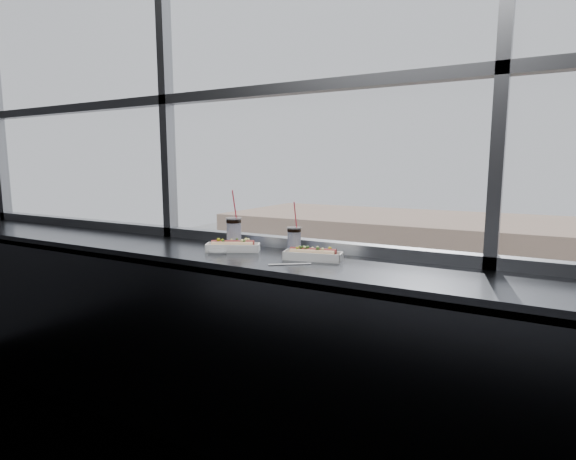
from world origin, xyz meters
The scene contains 24 objects.
wall_back_lower centered at (0.00, 1.50, 0.55)m, with size 6.00×6.00×0.00m, color black.
window_glass centered at (0.00, 1.52, 2.30)m, with size 6.00×6.00×0.00m, color silver.
window_mullions centered at (0.00, 1.50, 2.30)m, with size 6.00×0.08×2.40m, color gray, non-canonical shape.
counter centered at (0.00, 1.23, 1.07)m, with size 6.00×0.55×0.06m, color #52555C.
counter_fascia centered at (0.00, 0.97, 0.55)m, with size 6.00×0.04×1.04m, color #52555C.
hotdog_tray_left centered at (-0.30, 1.25, 1.13)m, with size 0.31×0.22×0.07m.
hotdog_tray_right centered at (0.19, 1.26, 1.13)m, with size 0.31×0.16×0.07m.
soda_cup_left centered at (-0.35, 1.33, 1.20)m, with size 0.09×0.09×0.34m.
soda_cup_right centered at (0.05, 1.32, 1.18)m, with size 0.08×0.08×0.29m.
loose_straw centered at (0.15, 1.10, 1.10)m, with size 0.01×0.01×0.21m, color white.
wrapper centered at (-0.34, 1.16, 1.11)m, with size 0.11×0.08×0.03m, color silver.
plaza_ground centered at (0.00, 45.00, -11.00)m, with size 120.00×120.00×0.00m, color gray.
street_asphalt centered at (0.00, 21.50, -10.97)m, with size 80.00×10.00×0.06m, color black.
far_sidewalk centered at (0.00, 29.50, -10.98)m, with size 80.00×6.00×0.04m, color gray.
far_building centered at (0.00, 39.50, -7.00)m, with size 50.00×14.00×8.00m, color tan.
car_near_a centered at (-15.63, 17.50, -9.95)m, with size 5.94×2.48×1.98m, color #A9B4BE.
car_near_b centered at (-8.34, 17.50, -9.84)m, with size 6.61×2.75×2.20m, color black.
car_far_b centered at (0.61, 25.50, -9.91)m, with size 6.21×2.59×2.07m, color maroon.
car_near_c centered at (0.28, 17.50, -9.94)m, with size 5.98×2.49×1.99m, color maroon.
car_far_a centered at (-10.67, 25.50, -9.83)m, with size 6.63×2.76×2.21m, color black.
pedestrian_a centered at (-4.17, 28.52, -9.89)m, with size 0.95×0.71×2.13m, color #66605B.
pedestrian_b centered at (-0.12, 29.63, -9.84)m, with size 0.99×0.74×2.23m, color #66605B.
tree_left centered at (-9.47, 29.50, -8.02)m, with size 2.81×2.81×4.39m.
tree_center centered at (-0.31, 29.50, -7.42)m, with size 3.38×3.38×5.28m.
Camera 1 is at (1.17, -0.76, 1.58)m, focal length 28.00 mm.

